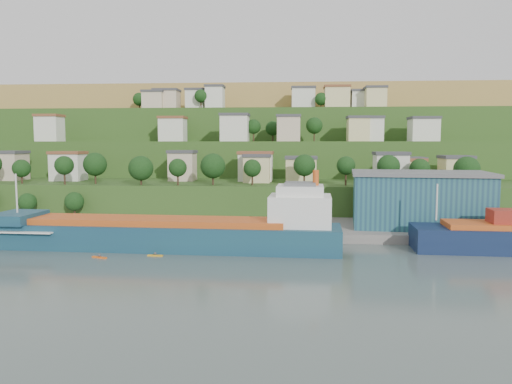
{
  "coord_description": "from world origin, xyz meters",
  "views": [
    {
      "loc": [
        21.67,
        -90.62,
        21.29
      ],
      "look_at": [
        13.83,
        15.0,
        10.99
      ],
      "focal_mm": 35.0,
      "sensor_mm": 36.0,
      "label": 1
    }
  ],
  "objects": [
    {
      "name": "ground",
      "position": [
        0.0,
        0.0,
        0.0
      ],
      "size": [
        500.0,
        500.0,
        0.0
      ],
      "primitive_type": "plane",
      "color": "#43524E",
      "rests_on": "ground"
    },
    {
      "name": "quay",
      "position": [
        20.0,
        28.0,
        0.0
      ],
      "size": [
        220.0,
        26.0,
        4.0
      ],
      "primitive_type": "cube",
      "color": "slate",
      "rests_on": "ground"
    },
    {
      "name": "hillside",
      "position": [
        0.04,
        168.68,
        0.09
      ],
      "size": [
        360.0,
        210.71,
        96.0
      ],
      "color": "#284719",
      "rests_on": "ground"
    },
    {
      "name": "cargo_ship_near",
      "position": [
        -1.7,
        7.75,
        2.89
      ],
      "size": [
        70.89,
        14.03,
        18.12
      ],
      "rotation": [
        0.0,
        0.0,
        -0.04
      ],
      "color": "#15344F",
      "rests_on": "ground"
    },
    {
      "name": "warehouse",
      "position": [
        51.19,
        27.45,
        8.43
      ],
      "size": [
        32.77,
        22.05,
        12.8
      ],
      "rotation": [
        0.0,
        0.0,
        -0.1
      ],
      "color": "navy",
      "rests_on": "quay"
    },
    {
      "name": "dinghy",
      "position": [
        -44.17,
        16.05,
        1.63
      ],
      "size": [
        4.52,
        2.21,
        0.87
      ],
      "primitive_type": "cube",
      "rotation": [
        0.0,
        0.0,
        0.14
      ],
      "color": "silver",
      "rests_on": "pebble_beach"
    },
    {
      "name": "kayak_orange",
      "position": [
        -14.3,
        -1.54,
        0.23
      ],
      "size": [
        3.16,
        1.57,
        0.79
      ],
      "rotation": [
        0.0,
        0.0,
        -0.34
      ],
      "color": "#E65B14",
      "rests_on": "ground"
    },
    {
      "name": "kayak_yellow",
      "position": [
        -4.34,
        0.78,
        0.22
      ],
      "size": [
        3.02,
        0.69,
        0.75
      ],
      "rotation": [
        0.0,
        0.0,
        -0.06
      ],
      "color": "gold",
      "rests_on": "ground"
    }
  ]
}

